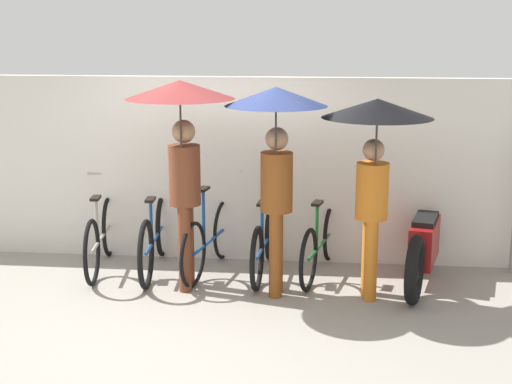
{
  "coord_description": "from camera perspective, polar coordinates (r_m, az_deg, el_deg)",
  "views": [
    {
      "loc": [
        1.26,
        -6.12,
        2.67
      ],
      "look_at": [
        0.55,
        0.99,
        1.0
      ],
      "focal_mm": 50.0,
      "sensor_mm": 36.0,
      "label": 1
    }
  ],
  "objects": [
    {
      "name": "parked_bicycle_4",
      "position": [
        7.84,
        5.19,
        -4.08
      ],
      "size": [
        0.54,
        1.68,
        1.05
      ],
      "rotation": [
        0.0,
        0.0,
        1.35
      ],
      "color": "black",
      "rests_on": "ground"
    },
    {
      "name": "motorcycle",
      "position": [
        7.82,
        13.3,
        -4.15
      ],
      "size": [
        0.78,
        2.07,
        0.91
      ],
      "rotation": [
        0.0,
        0.0,
        1.32
      ],
      "color": "black",
      "rests_on": "ground"
    },
    {
      "name": "pedestrian_trailing",
      "position": [
        6.85,
        9.54,
        4.02
      ],
      "size": [
        1.05,
        1.05,
        2.01
      ],
      "rotation": [
        0.0,
        0.0,
        3.23
      ],
      "color": "#C66B1E",
      "rests_on": "ground"
    },
    {
      "name": "parked_bicycle_3",
      "position": [
        7.82,
        0.68,
        -4.06
      ],
      "size": [
        0.44,
        1.68,
        0.97
      ],
      "rotation": [
        0.0,
        0.0,
        1.51
      ],
      "color": "black",
      "rests_on": "ground"
    },
    {
      "name": "back_wall",
      "position": [
        8.21,
        -3.24,
        1.82
      ],
      "size": [
        11.54,
        0.12,
        2.12
      ],
      "color": "silver",
      "rests_on": "ground"
    },
    {
      "name": "parked_bicycle_1",
      "position": [
        8.0,
        -8.1,
        -3.62
      ],
      "size": [
        0.44,
        1.82,
        1.07
      ],
      "rotation": [
        0.0,
        0.0,
        1.64
      ],
      "color": "black",
      "rests_on": "ground"
    },
    {
      "name": "pedestrian_center",
      "position": [
        6.84,
        1.63,
        4.55
      ],
      "size": [
        0.98,
        0.98,
        2.11
      ],
      "rotation": [
        0.0,
        0.0,
        3.14
      ],
      "color": "brown",
      "rests_on": "ground"
    },
    {
      "name": "ground_plane",
      "position": [
        6.79,
        -5.55,
        -10.05
      ],
      "size": [
        30.0,
        30.0,
        0.0
      ],
      "primitive_type": "plane",
      "color": "gray"
    },
    {
      "name": "pedestrian_leading",
      "position": [
        7.03,
        -5.97,
        5.34
      ],
      "size": [
        1.07,
        1.07,
        2.16
      ],
      "rotation": [
        0.0,
        0.0,
        3.15
      ],
      "color": "brown",
      "rests_on": "ground"
    },
    {
      "name": "parked_bicycle_2",
      "position": [
        7.91,
        -3.72,
        -3.74
      ],
      "size": [
        0.48,
        1.68,
        1.07
      ],
      "rotation": [
        0.0,
        0.0,
        1.39
      ],
      "color": "black",
      "rests_on": "ground"
    },
    {
      "name": "parked_bicycle_0",
      "position": [
        8.16,
        -12.29,
        -3.52
      ],
      "size": [
        0.44,
        1.71,
        1.01
      ],
      "rotation": [
        0.0,
        0.0,
        1.69
      ],
      "color": "black",
      "rests_on": "ground"
    }
  ]
}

